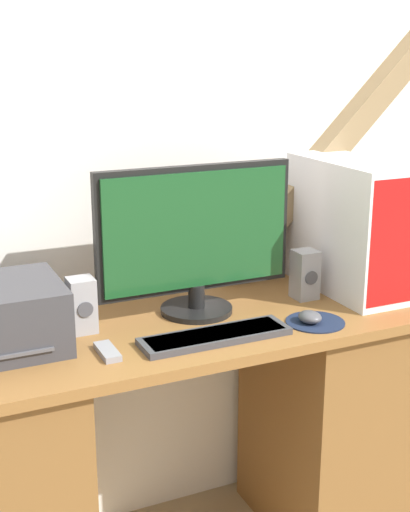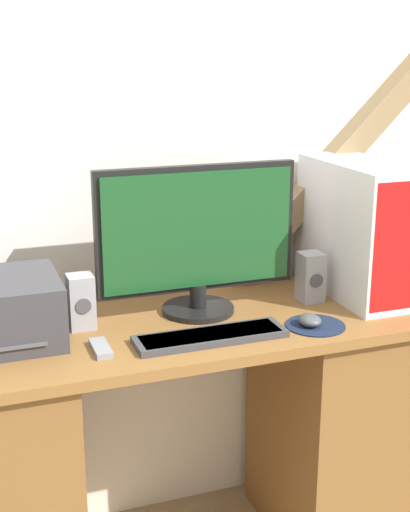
{
  "view_description": "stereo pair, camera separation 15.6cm",
  "coord_description": "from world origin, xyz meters",
  "px_view_note": "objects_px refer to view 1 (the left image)",
  "views": [
    {
      "loc": [
        -0.71,
        -1.44,
        1.53
      ],
      "look_at": [
        0.08,
        0.28,
        0.98
      ],
      "focal_mm": 50.0,
      "sensor_mm": 36.0,
      "label": 1
    },
    {
      "loc": [
        -0.56,
        -1.5,
        1.53
      ],
      "look_at": [
        0.08,
        0.28,
        0.98
      ],
      "focal_mm": 50.0,
      "sensor_mm": 36.0,
      "label": 2
    }
  ],
  "objects_px": {
    "monitor": "(196,236)",
    "mouse": "(310,317)",
    "keyboard": "(215,336)",
    "remote_control": "(107,352)",
    "speaker_left": "(82,305)",
    "computer_tower": "(349,226)",
    "speaker_right": "(305,274)"
  },
  "relations": [
    {
      "from": "keyboard",
      "to": "remote_control",
      "type": "distance_m",
      "value": 0.29
    },
    {
      "from": "mouse",
      "to": "speaker_left",
      "type": "height_order",
      "value": "speaker_left"
    },
    {
      "from": "keyboard",
      "to": "speaker_right",
      "type": "height_order",
      "value": "speaker_right"
    },
    {
      "from": "mouse",
      "to": "speaker_right",
      "type": "bearing_deg",
      "value": 61.9
    },
    {
      "from": "keyboard",
      "to": "speaker_left",
      "type": "bearing_deg",
      "value": 146.41
    },
    {
      "from": "monitor",
      "to": "speaker_left",
      "type": "height_order",
      "value": "monitor"
    },
    {
      "from": "keyboard",
      "to": "mouse",
      "type": "distance_m",
      "value": 0.29
    },
    {
      "from": "monitor",
      "to": "speaker_right",
      "type": "bearing_deg",
      "value": -5.0
    },
    {
      "from": "mouse",
      "to": "speaker_left",
      "type": "relative_size",
      "value": 0.49
    },
    {
      "from": "computer_tower",
      "to": "speaker_right",
      "type": "distance_m",
      "value": 0.21
    },
    {
      "from": "keyboard",
      "to": "computer_tower",
      "type": "distance_m",
      "value": 0.62
    },
    {
      "from": "keyboard",
      "to": "computer_tower",
      "type": "bearing_deg",
      "value": 19.58
    },
    {
      "from": "mouse",
      "to": "computer_tower",
      "type": "distance_m",
      "value": 0.39
    },
    {
      "from": "monitor",
      "to": "computer_tower",
      "type": "distance_m",
      "value": 0.52
    },
    {
      "from": "keyboard",
      "to": "mouse",
      "type": "xyz_separation_m",
      "value": [
        0.29,
        -0.01,
        0.01
      ]
    },
    {
      "from": "mouse",
      "to": "speaker_left",
      "type": "bearing_deg",
      "value": 160.36
    },
    {
      "from": "keyboard",
      "to": "mouse",
      "type": "relative_size",
      "value": 5.54
    },
    {
      "from": "keyboard",
      "to": "speaker_left",
      "type": "height_order",
      "value": "speaker_left"
    },
    {
      "from": "speaker_left",
      "to": "remote_control",
      "type": "bearing_deg",
      "value": -85.17
    },
    {
      "from": "monitor",
      "to": "mouse",
      "type": "bearing_deg",
      "value": -41.43
    },
    {
      "from": "monitor",
      "to": "computer_tower",
      "type": "xyz_separation_m",
      "value": [
        0.52,
        -0.01,
        -0.02
      ]
    },
    {
      "from": "speaker_right",
      "to": "monitor",
      "type": "bearing_deg",
      "value": 175.0
    },
    {
      "from": "computer_tower",
      "to": "speaker_left",
      "type": "relative_size",
      "value": 2.97
    },
    {
      "from": "monitor",
      "to": "mouse",
      "type": "xyz_separation_m",
      "value": [
        0.25,
        -0.22,
        -0.21
      ]
    },
    {
      "from": "monitor",
      "to": "keyboard",
      "type": "xyz_separation_m",
      "value": [
        -0.04,
        -0.21,
        -0.22
      ]
    },
    {
      "from": "computer_tower",
      "to": "remote_control",
      "type": "height_order",
      "value": "computer_tower"
    },
    {
      "from": "monitor",
      "to": "speaker_left",
      "type": "distance_m",
      "value": 0.37
    },
    {
      "from": "keyboard",
      "to": "remote_control",
      "type": "height_order",
      "value": "keyboard"
    },
    {
      "from": "remote_control",
      "to": "keyboard",
      "type": "bearing_deg",
      "value": -5.09
    },
    {
      "from": "speaker_right",
      "to": "remote_control",
      "type": "relative_size",
      "value": 1.33
    },
    {
      "from": "keyboard",
      "to": "remote_control",
      "type": "xyz_separation_m",
      "value": [
        -0.29,
        0.03,
        -0.0
      ]
    },
    {
      "from": "mouse",
      "to": "remote_control",
      "type": "relative_size",
      "value": 0.65
    }
  ]
}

